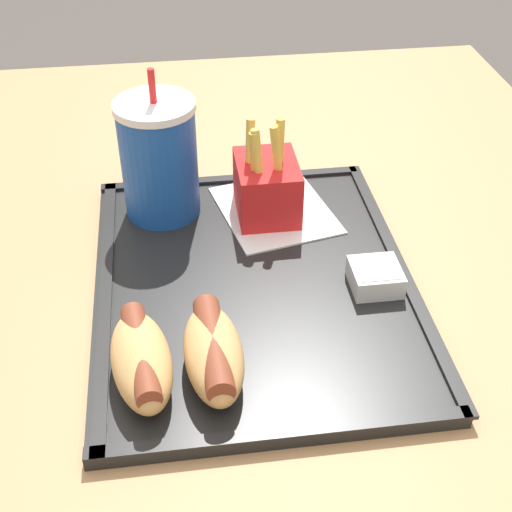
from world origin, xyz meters
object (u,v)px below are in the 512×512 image
soda_cup (159,159)px  hot_dog_far (141,359)px  sauce_cup_mayo (377,279)px  hot_dog_near (213,352)px  fries_carton (267,186)px

soda_cup → hot_dog_far: 0.25m
sauce_cup_mayo → hot_dog_near: bearing=117.8°
soda_cup → sauce_cup_mayo: (-0.16, -0.20, -0.05)m
hot_dog_near → sauce_cup_mayo: bearing=-62.2°
hot_dog_far → hot_dog_near: same height
soda_cup → fries_carton: soda_cup is taller
soda_cup → hot_dog_near: size_ratio=1.44×
fries_carton → sauce_cup_mayo: size_ratio=2.44×
hot_dog_far → sauce_cup_mayo: size_ratio=2.52×
hot_dog_near → sauce_cup_mayo: 0.18m
hot_dog_far → hot_dog_near: bearing=-90.0°
soda_cup → fries_carton: size_ratio=1.44×
soda_cup → hot_dog_far: size_ratio=1.40×
soda_cup → hot_dog_near: bearing=-172.1°
hot_dog_far → sauce_cup_mayo: (0.09, -0.22, -0.01)m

